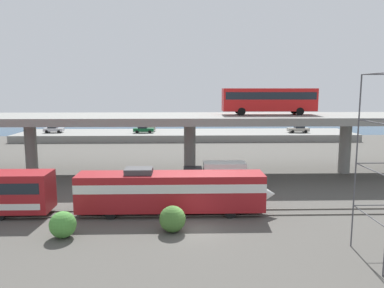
# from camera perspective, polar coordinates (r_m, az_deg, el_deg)

# --- Properties ---
(ground_plane) EXTENTS (260.00, 260.00, 0.00)m
(ground_plane) POSITION_cam_1_polar(r_m,az_deg,el_deg) (30.90, 0.50, -12.75)
(ground_plane) COLOR #4C4944
(rail_strip_near) EXTENTS (110.00, 0.12, 0.12)m
(rail_strip_near) POSITION_cam_1_polar(r_m,az_deg,el_deg) (33.92, 0.30, -10.68)
(rail_strip_near) COLOR #59544C
(rail_strip_near) RESTS_ON ground_plane
(rail_strip_far) EXTENTS (110.00, 0.12, 0.12)m
(rail_strip_far) POSITION_cam_1_polar(r_m,az_deg,el_deg) (35.36, 0.22, -9.88)
(rail_strip_far) COLOR #59544C
(rail_strip_far) RESTS_ON ground_plane
(train_locomotive) EXTENTS (17.54, 3.04, 4.18)m
(train_locomotive) POSITION_cam_1_polar(r_m,az_deg,el_deg) (34.00, -1.79, -6.88)
(train_locomotive) COLOR maroon
(train_locomotive) RESTS_ON ground_plane
(highway_overpass) EXTENTS (96.00, 11.23, 7.67)m
(highway_overpass) POSITION_cam_1_polar(r_m,az_deg,el_deg) (48.98, -0.34, 3.49)
(highway_overpass) COLOR gray
(highway_overpass) RESTS_ON ground_plane
(transit_bus_on_overpass) EXTENTS (12.00, 2.68, 3.40)m
(transit_bus_on_overpass) POSITION_cam_1_polar(r_m,az_deg,el_deg) (50.45, 11.46, 6.64)
(transit_bus_on_overpass) COLOR red
(transit_bus_on_overpass) RESTS_ON highway_overpass
(service_truck_west) EXTENTS (6.80, 2.46, 3.04)m
(service_truck_west) POSITION_cam_1_polar(r_m,az_deg,el_deg) (42.19, 3.68, -4.64)
(service_truck_west) COLOR black
(service_truck_west) RESTS_ON ground_plane
(pier_parking_lot) EXTENTS (72.71, 13.22, 1.46)m
(pier_parking_lot) POSITION_cam_1_polar(r_m,az_deg,el_deg) (84.44, -0.86, 1.34)
(pier_parking_lot) COLOR gray
(pier_parking_lot) RESTS_ON ground_plane
(parked_car_0) EXTENTS (4.39, 1.88, 1.50)m
(parked_car_0) POSITION_cam_1_polar(r_m,az_deg,el_deg) (83.01, -7.27, 2.19)
(parked_car_0) COLOR #0C4C26
(parked_car_0) RESTS_ON pier_parking_lot
(parked_car_1) EXTENTS (4.56, 1.90, 1.50)m
(parked_car_1) POSITION_cam_1_polar(r_m,az_deg,el_deg) (86.00, 15.63, 2.17)
(parked_car_1) COLOR #9E998C
(parked_car_1) RESTS_ON pier_parking_lot
(parked_car_2) EXTENTS (4.00, 1.92, 1.50)m
(parked_car_2) POSITION_cam_1_polar(r_m,az_deg,el_deg) (86.41, -6.83, 2.45)
(parked_car_2) COLOR #9E998C
(parked_car_2) RESTS_ON pier_parking_lot
(parked_car_3) EXTENTS (4.16, 1.82, 1.50)m
(parked_car_3) POSITION_cam_1_polar(r_m,az_deg,el_deg) (87.97, -20.01, 2.10)
(parked_car_3) COLOR #B7B7BC
(parked_car_3) RESTS_ON pier_parking_lot
(harbor_water) EXTENTS (140.00, 36.00, 0.01)m
(harbor_water) POSITION_cam_1_polar(r_m,az_deg,el_deg) (107.38, -1.01, 2.47)
(harbor_water) COLOR navy
(harbor_water) RESTS_ON ground_plane
(shrub_left) EXTENTS (2.01, 2.01, 2.01)m
(shrub_left) POSITION_cam_1_polar(r_m,az_deg,el_deg) (30.72, -18.77, -11.35)
(shrub_left) COLOR #468937
(shrub_left) RESTS_ON ground_plane
(shrub_right) EXTENTS (2.07, 2.07, 2.07)m
(shrub_right) POSITION_cam_1_polar(r_m,az_deg,el_deg) (30.26, -2.94, -11.14)
(shrub_right) COLOR #406B2D
(shrub_right) RESTS_ON ground_plane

